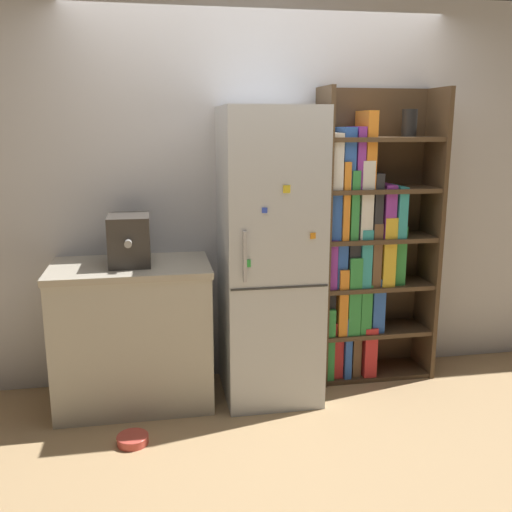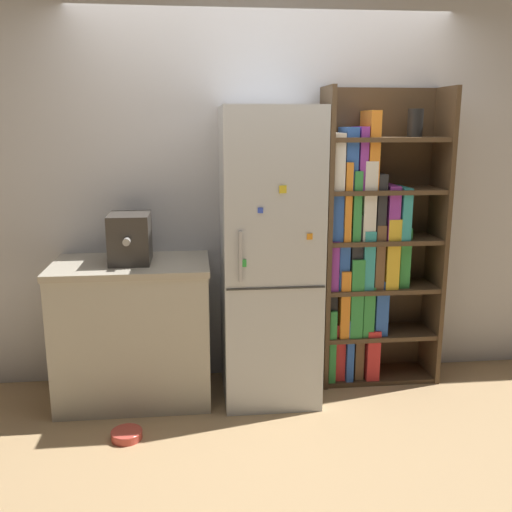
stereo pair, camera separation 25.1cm
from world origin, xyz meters
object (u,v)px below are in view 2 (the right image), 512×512
object	(u,v)px
refrigerator	(269,256)
pet_bowl	(127,434)
espresso_machine	(130,238)
bookshelf	(367,250)

from	to	relation	value
refrigerator	pet_bowl	xyz separation A→B (m)	(-0.89, -0.51, -0.91)
refrigerator	espresso_machine	distance (m)	0.89
espresso_machine	pet_bowl	size ratio (longest dim) A/B	2.06
bookshelf	pet_bowl	world-z (taller)	bookshelf
espresso_machine	pet_bowl	world-z (taller)	espresso_machine
bookshelf	espresso_machine	bearing A→B (deg)	-174.87
refrigerator	espresso_machine	xyz separation A→B (m)	(-0.88, 0.03, 0.13)
bookshelf	espresso_machine	xyz separation A→B (m)	(-1.58, -0.14, 0.14)
bookshelf	pet_bowl	size ratio (longest dim) A/B	11.09
bookshelf	espresso_machine	size ratio (longest dim) A/B	5.39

